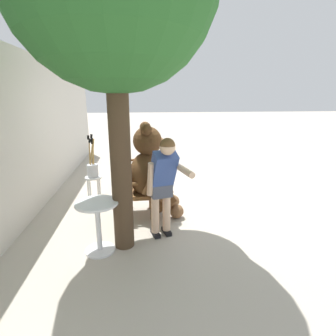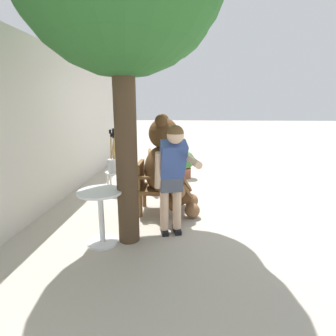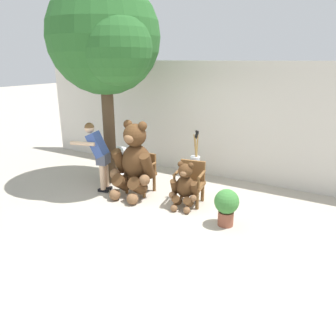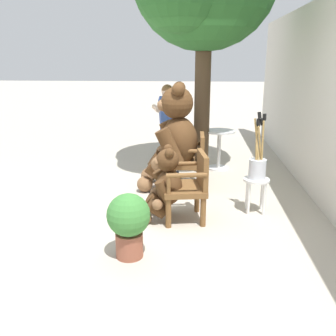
{
  "view_description": "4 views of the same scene",
  "coord_description": "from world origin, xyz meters",
  "px_view_note": "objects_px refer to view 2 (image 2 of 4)",
  "views": [
    {
      "loc": [
        -4.97,
        0.45,
        2.05
      ],
      "look_at": [
        -0.1,
        -0.08,
        0.71
      ],
      "focal_mm": 28.0,
      "sensor_mm": 36.0,
      "label": 1
    },
    {
      "loc": [
        -4.78,
        -0.03,
        1.75
      ],
      "look_at": [
        -0.3,
        0.27,
        0.69
      ],
      "focal_mm": 28.0,
      "sensor_mm": 36.0,
      "label": 2
    },
    {
      "loc": [
        3.31,
        -5.1,
        2.83
      ],
      "look_at": [
        0.36,
        0.04,
        0.85
      ],
      "focal_mm": 35.0,
      "sensor_mm": 36.0,
      "label": 3
    },
    {
      "loc": [
        5.0,
        0.63,
        1.96
      ],
      "look_at": [
        0.21,
        0.25,
        0.55
      ],
      "focal_mm": 40.0,
      "sensor_mm": 36.0,
      "label": 4
    }
  ],
  "objects_px": {
    "person_visitor": "(172,172)",
    "brush_bucket": "(113,162)",
    "wooden_chair_left": "(151,185)",
    "white_stool": "(114,177)",
    "teddy_bear_large": "(167,166)",
    "round_side_table": "(101,211)",
    "teddy_bear_small": "(172,169)",
    "wooden_chair_right": "(158,169)",
    "potted_plant": "(185,163)"
  },
  "relations": [
    {
      "from": "person_visitor",
      "to": "brush_bucket",
      "type": "bearing_deg",
      "value": 36.17
    },
    {
      "from": "wooden_chair_left",
      "to": "person_visitor",
      "type": "height_order",
      "value": "person_visitor"
    },
    {
      "from": "wooden_chair_left",
      "to": "white_stool",
      "type": "bearing_deg",
      "value": 44.64
    },
    {
      "from": "teddy_bear_large",
      "to": "round_side_table",
      "type": "bearing_deg",
      "value": 145.73
    },
    {
      "from": "teddy_bear_large",
      "to": "brush_bucket",
      "type": "distance_m",
      "value": 1.46
    },
    {
      "from": "teddy_bear_small",
      "to": "person_visitor",
      "type": "relative_size",
      "value": 0.62
    },
    {
      "from": "wooden_chair_left",
      "to": "person_visitor",
      "type": "xyz_separation_m",
      "value": [
        -0.86,
        -0.4,
        0.45
      ]
    },
    {
      "from": "wooden_chair_left",
      "to": "wooden_chair_right",
      "type": "xyz_separation_m",
      "value": [
        1.2,
        -0.0,
        0.0
      ]
    },
    {
      "from": "person_visitor",
      "to": "wooden_chair_right",
      "type": "bearing_deg",
      "value": 11.11
    },
    {
      "from": "teddy_bear_large",
      "to": "wooden_chair_left",
      "type": "bearing_deg",
      "value": 90.39
    },
    {
      "from": "round_side_table",
      "to": "potted_plant",
      "type": "distance_m",
      "value": 3.48
    },
    {
      "from": "wooden_chair_left",
      "to": "round_side_table",
      "type": "bearing_deg",
      "value": 156.2
    },
    {
      "from": "round_side_table",
      "to": "brush_bucket",
      "type": "bearing_deg",
      "value": 10.81
    },
    {
      "from": "person_visitor",
      "to": "round_side_table",
      "type": "relative_size",
      "value": 2.13
    },
    {
      "from": "wooden_chair_right",
      "to": "round_side_table",
      "type": "relative_size",
      "value": 1.19
    },
    {
      "from": "teddy_bear_large",
      "to": "round_side_table",
      "type": "distance_m",
      "value": 1.4
    },
    {
      "from": "teddy_bear_small",
      "to": "round_side_table",
      "type": "height_order",
      "value": "teddy_bear_small"
    },
    {
      "from": "wooden_chair_left",
      "to": "brush_bucket",
      "type": "xyz_separation_m",
      "value": [
        0.89,
        0.88,
        0.19
      ]
    },
    {
      "from": "round_side_table",
      "to": "potted_plant",
      "type": "height_order",
      "value": "round_side_table"
    },
    {
      "from": "brush_bucket",
      "to": "round_side_table",
      "type": "relative_size",
      "value": 1.22
    },
    {
      "from": "white_stool",
      "to": "round_side_table",
      "type": "relative_size",
      "value": 0.64
    },
    {
      "from": "teddy_bear_large",
      "to": "brush_bucket",
      "type": "relative_size",
      "value": 1.87
    },
    {
      "from": "white_stool",
      "to": "brush_bucket",
      "type": "bearing_deg",
      "value": -13.61
    },
    {
      "from": "teddy_bear_small",
      "to": "potted_plant",
      "type": "distance_m",
      "value": 1.02
    },
    {
      "from": "wooden_chair_left",
      "to": "wooden_chair_right",
      "type": "distance_m",
      "value": 1.2
    },
    {
      "from": "teddy_bear_large",
      "to": "potted_plant",
      "type": "bearing_deg",
      "value": -7.97
    },
    {
      "from": "wooden_chair_right",
      "to": "potted_plant",
      "type": "bearing_deg",
      "value": -30.05
    },
    {
      "from": "teddy_bear_small",
      "to": "round_side_table",
      "type": "distance_m",
      "value": 2.46
    },
    {
      "from": "teddy_bear_large",
      "to": "white_stool",
      "type": "bearing_deg",
      "value": 52.31
    },
    {
      "from": "brush_bucket",
      "to": "potted_plant",
      "type": "distance_m",
      "value": 1.97
    },
    {
      "from": "wooden_chair_right",
      "to": "teddy_bear_large",
      "type": "distance_m",
      "value": 1.27
    },
    {
      "from": "person_visitor",
      "to": "white_stool",
      "type": "distance_m",
      "value": 2.24
    },
    {
      "from": "teddy_bear_small",
      "to": "brush_bucket",
      "type": "relative_size",
      "value": 1.08
    },
    {
      "from": "white_stool",
      "to": "brush_bucket",
      "type": "relative_size",
      "value": 0.53
    },
    {
      "from": "brush_bucket",
      "to": "teddy_bear_small",
      "type": "bearing_deg",
      "value": -74.48
    },
    {
      "from": "teddy_bear_small",
      "to": "brush_bucket",
      "type": "distance_m",
      "value": 1.23
    },
    {
      "from": "person_visitor",
      "to": "wooden_chair_left",
      "type": "bearing_deg",
      "value": 25.2
    },
    {
      "from": "teddy_bear_small",
      "to": "person_visitor",
      "type": "xyz_separation_m",
      "value": [
        -2.08,
        -0.11,
        0.45
      ]
    },
    {
      "from": "teddy_bear_small",
      "to": "potted_plant",
      "type": "bearing_deg",
      "value": -16.23
    },
    {
      "from": "wooden_chair_right",
      "to": "white_stool",
      "type": "relative_size",
      "value": 1.87
    },
    {
      "from": "wooden_chair_right",
      "to": "person_visitor",
      "type": "bearing_deg",
      "value": -168.89
    },
    {
      "from": "teddy_bear_large",
      "to": "wooden_chair_right",
      "type": "bearing_deg",
      "value": 12.67
    },
    {
      "from": "wooden_chair_left",
      "to": "wooden_chair_right",
      "type": "bearing_deg",
      "value": -0.04
    },
    {
      "from": "wooden_chair_right",
      "to": "teddy_bear_small",
      "type": "height_order",
      "value": "teddy_bear_small"
    },
    {
      "from": "wooden_chair_left",
      "to": "white_stool",
      "type": "relative_size",
      "value": 1.87
    },
    {
      "from": "teddy_bear_large",
      "to": "round_side_table",
      "type": "relative_size",
      "value": 2.27
    },
    {
      "from": "white_stool",
      "to": "potted_plant",
      "type": "relative_size",
      "value": 0.68
    },
    {
      "from": "wooden_chair_right",
      "to": "potted_plant",
      "type": "xyz_separation_m",
      "value": [
        0.99,
        -0.58,
        -0.07
      ]
    },
    {
      "from": "wooden_chair_left",
      "to": "teddy_bear_large",
      "type": "distance_m",
      "value": 0.43
    },
    {
      "from": "wooden_chair_right",
      "to": "teddy_bear_small",
      "type": "distance_m",
      "value": 0.29
    }
  ]
}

